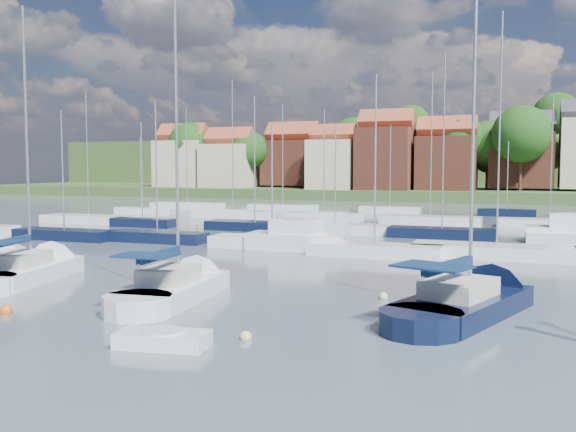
% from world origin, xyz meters
% --- Properties ---
extents(ground, '(260.00, 260.00, 0.00)m').
position_xyz_m(ground, '(0.00, 40.00, 0.00)').
color(ground, '#3F4E55').
rests_on(ground, ground).
extents(sailboat_left, '(5.33, 11.75, 15.46)m').
position_xyz_m(sailboat_left, '(-14.85, 4.94, 0.35)').
color(sailboat_left, white).
rests_on(sailboat_left, ground).
extents(sailboat_centre, '(3.77, 10.86, 14.51)m').
position_xyz_m(sailboat_centre, '(-4.93, 3.32, 0.36)').
color(sailboat_centre, white).
rests_on(sailboat_centre, ground).
extents(sailboat_navy, '(6.64, 11.95, 16.04)m').
position_xyz_m(sailboat_navy, '(8.15, 4.72, 0.35)').
color(sailboat_navy, black).
rests_on(sailboat_navy, ground).
extents(tender, '(3.20, 1.84, 0.65)m').
position_xyz_m(tender, '(-1.26, -4.66, 0.25)').
color(tender, white).
rests_on(tender, ground).
extents(buoy_b, '(0.51, 0.51, 0.51)m').
position_xyz_m(buoy_b, '(-9.80, -2.67, 0.00)').
color(buoy_b, '#D85914').
rests_on(buoy_b, ground).
extents(buoy_c, '(0.49, 0.49, 0.49)m').
position_xyz_m(buoy_c, '(-6.16, -1.07, 0.00)').
color(buoy_c, beige).
rests_on(buoy_c, ground).
extents(buoy_d, '(0.42, 0.42, 0.42)m').
position_xyz_m(buoy_d, '(0.96, -2.89, 0.00)').
color(buoy_d, beige).
rests_on(buoy_d, ground).
extents(buoy_e, '(0.41, 0.41, 0.41)m').
position_xyz_m(buoy_e, '(3.99, 5.49, 0.00)').
color(buoy_e, beige).
rests_on(buoy_e, ground).
extents(marina_field, '(79.62, 41.41, 15.93)m').
position_xyz_m(marina_field, '(1.91, 35.15, 0.43)').
color(marina_field, white).
rests_on(marina_field, ground).
extents(far_shore_town, '(212.46, 90.00, 22.27)m').
position_xyz_m(far_shore_town, '(2.23, 132.67, 4.61)').
color(far_shore_town, '#40592C').
rests_on(far_shore_town, ground).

